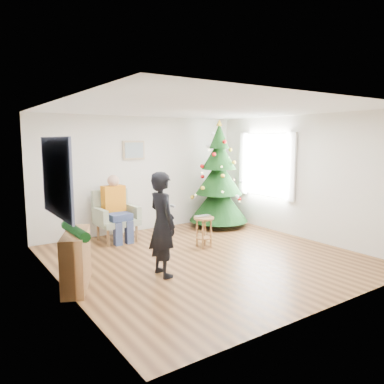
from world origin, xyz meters
TOP-DOWN VIEW (x-y plane):
  - floor at (0.00, 0.00)m, footprint 5.00×5.00m
  - ceiling at (0.00, 0.00)m, footprint 5.00×5.00m
  - wall_back at (0.00, 2.50)m, footprint 5.00×0.00m
  - wall_front at (0.00, -2.50)m, footprint 5.00×0.00m
  - wall_left at (-2.50, 0.00)m, footprint 0.00×5.00m
  - wall_right at (2.50, 0.00)m, footprint 0.00×5.00m
  - window_panel at (2.47, 1.00)m, footprint 0.04×1.30m
  - curtains at (2.44, 1.00)m, footprint 0.05×1.75m
  - christmas_tree at (1.71, 1.81)m, footprint 1.41×1.41m
  - stool at (0.35, 0.55)m, footprint 0.40×0.40m
  - laptop at (0.35, 0.55)m, footprint 0.33×0.22m
  - armchair at (-0.88, 1.99)m, footprint 0.86×0.78m
  - seated_person at (-0.88, 1.93)m, footprint 0.47×0.67m
  - standing_man at (-1.09, -0.33)m, footprint 0.40×0.60m
  - game_controller at (-0.91, -0.36)m, footprint 0.04×0.13m
  - console at (-2.33, -0.05)m, footprint 0.69×1.03m
  - garland at (-2.33, -0.05)m, footprint 0.14×0.90m
  - tapestry at (-2.46, 0.30)m, footprint 0.03×1.50m
  - framed_picture at (-0.20, 2.46)m, footprint 0.52×0.05m

SIDE VIEW (x-z plane):
  - floor at x=0.00m, z-range 0.00..0.00m
  - stool at x=0.35m, z-range 0.01..0.60m
  - armchair at x=-0.88m, z-range -0.13..0.91m
  - console at x=-2.33m, z-range 0.00..0.80m
  - laptop at x=0.35m, z-range 0.59..0.62m
  - seated_person at x=-0.88m, z-range 0.03..1.39m
  - standing_man at x=-1.09m, z-range 0.00..1.61m
  - garland at x=-2.33m, z-range 0.75..0.89m
  - game_controller at x=-0.91m, z-range 1.06..1.09m
  - christmas_tree at x=1.71m, z-range -0.13..2.43m
  - wall_back at x=0.00m, z-range -1.20..3.80m
  - wall_front at x=0.00m, z-range -1.20..3.80m
  - wall_left at x=-2.50m, z-range -1.20..3.80m
  - wall_right at x=2.50m, z-range -1.20..3.80m
  - window_panel at x=2.47m, z-range 0.80..2.20m
  - curtains at x=2.44m, z-range 0.75..2.25m
  - tapestry at x=-2.46m, z-range 0.98..2.12m
  - framed_picture at x=-0.20m, z-range 1.64..2.06m
  - ceiling at x=0.00m, z-range 2.60..2.60m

